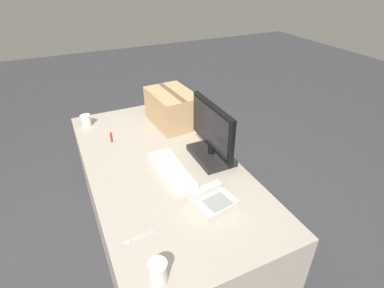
% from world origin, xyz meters
% --- Properties ---
extents(ground_plane, '(12.00, 12.00, 0.00)m').
position_xyz_m(ground_plane, '(0.00, 0.00, 0.00)').
color(ground_plane, '#38383D').
extents(office_desk, '(1.80, 0.90, 0.75)m').
position_xyz_m(office_desk, '(0.00, 0.00, 0.38)').
color(office_desk, '#A89E8E').
rests_on(office_desk, ground_plane).
extents(monitor, '(0.48, 0.21, 0.38)m').
position_xyz_m(monitor, '(0.09, 0.32, 0.91)').
color(monitor, black).
rests_on(monitor, office_desk).
extents(keyboard, '(0.44, 0.16, 0.03)m').
position_xyz_m(keyboard, '(0.12, 0.03, 0.77)').
color(keyboard, silver).
rests_on(keyboard, office_desk).
extents(desk_phone, '(0.22, 0.23, 0.08)m').
position_xyz_m(desk_phone, '(0.49, 0.11, 0.79)').
color(desk_phone, beige).
rests_on(desk_phone, office_desk).
extents(paper_cup_left, '(0.08, 0.08, 0.09)m').
position_xyz_m(paper_cup_left, '(-0.72, -0.35, 0.80)').
color(paper_cup_left, white).
rests_on(paper_cup_left, office_desk).
extents(paper_cup_right, '(0.08, 0.08, 0.10)m').
position_xyz_m(paper_cup_right, '(0.77, -0.29, 0.81)').
color(paper_cup_right, white).
rests_on(paper_cup_right, office_desk).
extents(spoon, '(0.03, 0.16, 0.00)m').
position_xyz_m(spoon, '(0.53, -0.33, 0.76)').
color(spoon, '#B2B2B7').
rests_on(spoon, office_desk).
extents(cardboard_box, '(0.45, 0.32, 0.26)m').
position_xyz_m(cardboard_box, '(-0.48, 0.28, 0.88)').
color(cardboard_box, tan).
rests_on(cardboard_box, office_desk).
extents(pen_marker, '(0.13, 0.03, 0.01)m').
position_xyz_m(pen_marker, '(-0.45, -0.22, 0.76)').
color(pen_marker, red).
rests_on(pen_marker, office_desk).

